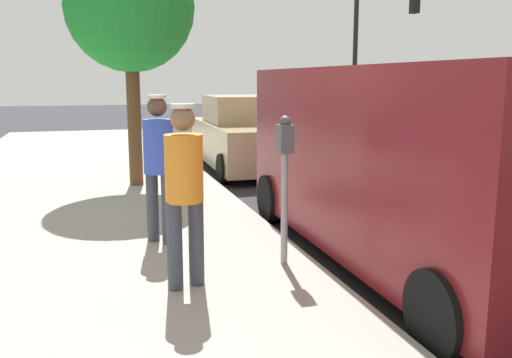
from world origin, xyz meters
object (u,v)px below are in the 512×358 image
pedestrian_in_blue (159,159)px  parked_sedan_behind (246,136)px  pedestrian_in_orange (184,185)px  street_tree (130,8)px  traffic_light_corner (378,34)px  parked_van (411,160)px  parking_meter_near (285,165)px

pedestrian_in_blue → parked_sedan_behind: pedestrian_in_blue is taller
pedestrian_in_orange → street_tree: street_tree is taller
pedestrian_in_blue → parked_sedan_behind: size_ratio=0.38×
pedestrian_in_blue → traffic_light_corner: (-8.81, -11.20, 2.39)m
pedestrian_in_blue → parked_van: 2.81m
parking_meter_near → traffic_light_corner: bearing=-122.0°
pedestrian_in_orange → parked_sedan_behind: pedestrian_in_orange is taller
pedestrian_in_orange → pedestrian_in_blue: (0.05, -1.49, 0.02)m
parking_meter_near → street_tree: (1.10, -4.85, 2.03)m
parked_sedan_behind → traffic_light_corner: bearing=-138.7°
pedestrian_in_orange → pedestrian_in_blue: pedestrian_in_blue is taller
traffic_light_corner → pedestrian_in_blue: bearing=51.8°
traffic_light_corner → street_tree: size_ratio=1.24×
pedestrian_in_orange → street_tree: size_ratio=0.40×
parked_van → parked_sedan_behind: parked_van is taller
parking_meter_near → parked_sedan_behind: 7.06m
parked_sedan_behind → traffic_light_corner: 8.69m
parking_meter_near → pedestrian_in_orange: pedestrian_in_orange is taller
parked_van → pedestrian_in_orange: bearing=10.3°
pedestrian_in_orange → parked_van: (-2.57, -0.47, 0.05)m
parked_van → traffic_light_corner: bearing=-116.9°
parking_meter_near → pedestrian_in_blue: (1.12, -1.13, -0.06)m
pedestrian_in_orange → parked_sedan_behind: size_ratio=0.37×
pedestrian_in_orange → street_tree: (0.03, -5.21, 2.11)m
parked_van → traffic_light_corner: 13.90m
pedestrian_in_blue → street_tree: (-0.02, -3.72, 2.09)m
parked_sedan_behind → parked_van: bearing=89.9°
traffic_light_corner → street_tree: (8.80, 7.47, -0.31)m
parked_sedan_behind → traffic_light_corner: (-6.19, -5.44, 2.77)m
parking_meter_near → pedestrian_in_blue: 1.59m
parking_meter_near → traffic_light_corner: size_ratio=0.29×
pedestrian_in_blue → traffic_light_corner: 14.45m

